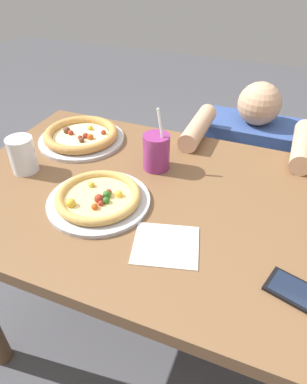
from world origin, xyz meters
The scene contains 9 objects.
ground_plane centered at (0.00, 0.00, 0.00)m, with size 8.00×8.00×0.00m, color #4C4C51.
dining_table centered at (0.00, 0.00, 0.64)m, with size 1.37×0.80×0.75m.
pizza_near centered at (-0.21, -0.10, 0.77)m, with size 0.29×0.29×0.04m.
pizza_far centered at (-0.45, 0.20, 0.77)m, with size 0.31×0.31×0.04m.
drink_cup_colored centered at (-0.13, 0.14, 0.81)m, with size 0.09×0.09×0.20m.
water_cup_clear centered at (-0.51, -0.04, 0.81)m, with size 0.08×0.08×0.11m.
paper_napkin centered at (0.02, -0.18, 0.75)m, with size 0.16×0.14×0.00m, color white.
cell_phone centered at (0.34, -0.21, 0.75)m, with size 0.16×0.11×0.01m.
diner_seated centered at (0.12, 0.62, 0.40)m, with size 0.44×0.53×0.90m.
Camera 1 is at (0.22, -0.74, 1.37)m, focal length 32.23 mm.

